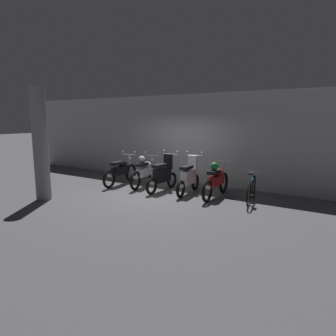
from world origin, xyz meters
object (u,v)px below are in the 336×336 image
motorbike_slot_1 (145,171)px  support_pillar (40,145)px  motorbike_slot_4 (216,180)px  motorbike_slot_0 (121,171)px  motorbike_slot_2 (163,175)px  motorbike_slot_3 (189,177)px  bicycle (251,190)px

motorbike_slot_1 → support_pillar: (-1.47, -2.94, 1.07)m
motorbike_slot_4 → support_pillar: bearing=-145.0°
motorbike_slot_0 → support_pillar: support_pillar is taller
motorbike_slot_4 → support_pillar: 5.16m
motorbike_slot_2 → support_pillar: 3.75m
motorbike_slot_1 → motorbike_slot_3: 1.78m
motorbike_slot_0 → bicycle: motorbike_slot_0 is taller
motorbike_slot_3 → bicycle: motorbike_slot_3 is taller
motorbike_slot_3 → support_pillar: bearing=-138.7°
motorbike_slot_2 → support_pillar: size_ratio=0.53×
motorbike_slot_1 → bicycle: bearing=-0.2°
motorbike_slot_3 → bicycle: (1.94, 0.07, -0.17)m
motorbike_slot_0 → motorbike_slot_1: size_ratio=1.00×
motorbike_slot_2 → motorbike_slot_3: same height
motorbike_slot_3 → motorbike_slot_0: bearing=-177.0°
motorbike_slot_2 → bicycle: (2.83, 0.21, -0.17)m
motorbike_slot_4 → bicycle: size_ratio=1.14×
bicycle → motorbike_slot_2: bearing=-175.8°
motorbike_slot_1 → support_pillar: 3.45m
motorbike_slot_1 → motorbike_slot_4: 2.67m
motorbike_slot_1 → motorbike_slot_4: bearing=-0.9°
motorbike_slot_0 → motorbike_slot_4: (3.56, 0.19, 0.03)m
motorbike_slot_3 → bicycle: size_ratio=0.98×
motorbike_slot_3 → motorbike_slot_2: bearing=-171.3°
motorbike_slot_3 → motorbike_slot_4: size_ratio=0.86×
motorbike_slot_1 → motorbike_slot_2: bearing=-14.1°
bicycle → support_pillar: support_pillar is taller
motorbike_slot_0 → bicycle: (4.61, 0.22, -0.13)m
motorbike_slot_2 → motorbike_slot_4: (1.78, 0.18, -0.00)m
motorbike_slot_0 → motorbike_slot_3: bearing=3.0°
support_pillar → motorbike_slot_3: bearing=41.3°
motorbike_slot_2 → motorbike_slot_4: 1.78m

